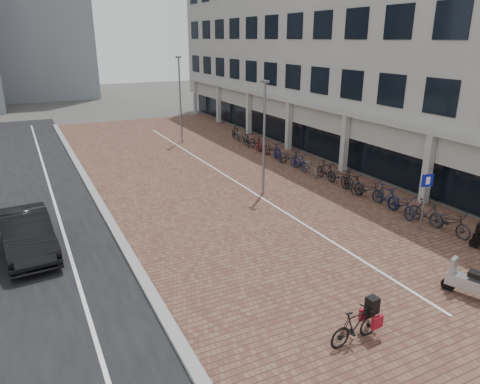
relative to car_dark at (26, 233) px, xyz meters
The scene contains 14 objects.
ground 10.72m from the car_dark, 38.98° to the right, with size 140.00×140.00×0.00m, color #474442.
plaza_brick 11.61m from the car_dark, 27.11° to the left, with size 14.50×42.00×0.04m, color brown.
street_asphalt 5.38m from the car_dark, 97.47° to the left, with size 8.00×50.00×0.03m, color black.
curb 6.22m from the car_dark, 58.71° to the left, with size 0.35×42.00×0.14m, color gray.
lane_line 5.49m from the car_dark, 76.08° to the left, with size 0.12×44.00×0.00m, color white.
parking_line 11.78m from the car_dark, 26.67° to the left, with size 0.10×30.00×0.00m, color white.
office_building 24.44m from the car_dark, 23.56° to the left, with size 8.40×40.00×15.00m.
car_dark is the anchor object (origin of this frame).
hero_bike 11.86m from the car_dark, 51.97° to the right, with size 1.66×0.57×1.15m.
scooter_front 15.03m from the car_dark, 38.21° to the right, with size 0.54×1.72×1.18m, color #AAAAAF, non-canonical shape.
parking_sign 15.28m from the car_dark, 19.21° to the right, with size 0.50×0.13×2.43m.
lamp_near 11.21m from the car_dark, ahead, with size 0.12×0.12×5.56m, color gray.
lamp_far 18.67m from the car_dark, 52.93° to the left, with size 0.12×0.12×6.19m, color slate.
bike_row 15.57m from the car_dark, 14.62° to the left, with size 1.34×21.43×1.05m.
Camera 1 is at (-7.96, -9.91, 7.48)m, focal length 33.27 mm.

